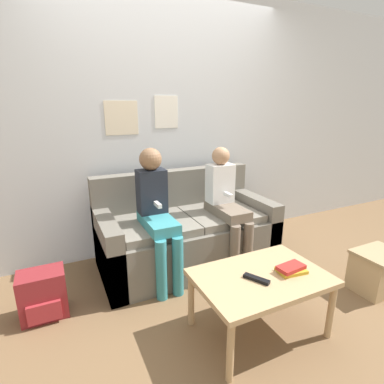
# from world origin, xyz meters

# --- Properties ---
(ground_plane) EXTENTS (10.00, 10.00, 0.00)m
(ground_plane) POSITION_xyz_m (0.00, 0.00, 0.00)
(ground_plane) COLOR brown
(wall_back) EXTENTS (8.00, 0.07, 2.60)m
(wall_back) POSITION_xyz_m (-0.00, 1.00, 1.30)
(wall_back) COLOR silver
(wall_back) RESTS_ON ground_plane
(couch) EXTENTS (1.64, 0.79, 0.87)m
(couch) POSITION_xyz_m (0.00, 0.51, 0.30)
(couch) COLOR #6B665B
(couch) RESTS_ON ground_plane
(coffee_table) EXTENTS (0.86, 0.59, 0.43)m
(coffee_table) POSITION_xyz_m (0.05, -0.56, 0.38)
(coffee_table) COLOR tan
(coffee_table) RESTS_ON ground_plane
(person_left) EXTENTS (0.24, 0.55, 1.16)m
(person_left) POSITION_xyz_m (-0.35, 0.33, 0.66)
(person_left) COLOR teal
(person_left) RESTS_ON ground_plane
(person_right) EXTENTS (0.24, 0.55, 1.13)m
(person_right) POSITION_xyz_m (0.33, 0.32, 0.63)
(person_right) COLOR #756656
(person_right) RESTS_ON ground_plane
(tv_remote) EXTENTS (0.12, 0.17, 0.02)m
(tv_remote) POSITION_xyz_m (-0.01, -0.60, 0.44)
(tv_remote) COLOR black
(tv_remote) RESTS_ON coffee_table
(book_stack) EXTENTS (0.20, 0.14, 0.05)m
(book_stack) POSITION_xyz_m (0.26, -0.62, 0.45)
(book_stack) COLOR gold
(book_stack) RESTS_ON coffee_table
(storage_box) EXTENTS (0.39, 0.30, 0.34)m
(storage_box) POSITION_xyz_m (1.24, -0.60, 0.17)
(storage_box) COLOR tan
(storage_box) RESTS_ON ground_plane
(backpack) EXTENTS (0.32, 0.25, 0.35)m
(backpack) POSITION_xyz_m (-1.27, 0.23, 0.17)
(backpack) COLOR maroon
(backpack) RESTS_ON ground_plane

